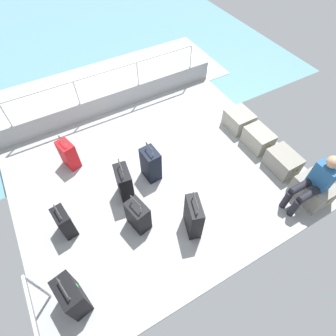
% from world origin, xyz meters
% --- Properties ---
extents(ground_plane, '(4.40, 5.20, 0.06)m').
position_xyz_m(ground_plane, '(0.00, 0.00, -0.03)').
color(ground_plane, '#939699').
extents(gunwale_port, '(0.06, 5.20, 0.45)m').
position_xyz_m(gunwale_port, '(-2.17, 0.00, 0.23)').
color(gunwale_port, '#939699').
rests_on(gunwale_port, ground_plane).
extents(railing_port, '(0.04, 4.20, 1.02)m').
position_xyz_m(railing_port, '(-2.17, 0.00, 0.78)').
color(railing_port, silver).
rests_on(railing_port, ground_plane).
extents(stair_rail_starboard, '(0.94, 0.04, 0.97)m').
position_xyz_m(stair_rail_starboard, '(1.60, -2.35, 0.65)').
color(stair_rail_starboard, silver).
rests_on(stair_rail_starboard, ground_plane).
extents(sea_wake, '(12.00, 12.00, 0.01)m').
position_xyz_m(sea_wake, '(-3.60, 0.00, -0.34)').
color(sea_wake, '#598C9E').
rests_on(sea_wake, ground_plane).
extents(cargo_crate_0, '(0.58, 0.49, 0.37)m').
position_xyz_m(cargo_crate_0, '(-0.30, 2.16, 0.19)').
color(cargo_crate_0, gray).
rests_on(cargo_crate_0, ground_plane).
extents(cargo_crate_1, '(0.60, 0.41, 0.39)m').
position_xyz_m(cargo_crate_1, '(0.34, 2.14, 0.20)').
color(cargo_crate_1, gray).
rests_on(cargo_crate_1, ground_plane).
extents(cargo_crate_2, '(0.63, 0.43, 0.38)m').
position_xyz_m(cargo_crate_2, '(1.03, 2.16, 0.19)').
color(cargo_crate_2, gray).
rests_on(cargo_crate_2, ground_plane).
extents(cargo_crate_3, '(0.65, 0.50, 0.41)m').
position_xyz_m(cargo_crate_3, '(1.78, 2.14, 0.21)').
color(cargo_crate_3, gray).
rests_on(cargo_crate_3, ground_plane).
extents(passenger_seated, '(0.34, 0.66, 1.11)m').
position_xyz_m(passenger_seated, '(1.78, 1.95, 0.59)').
color(passenger_seated, '#26598C').
rests_on(passenger_seated, ground_plane).
extents(suitcase_0, '(0.37, 0.28, 0.82)m').
position_xyz_m(suitcase_0, '(-0.04, -0.10, 0.33)').
color(suitcase_0, black).
rests_on(suitcase_0, ground_plane).
extents(suitcase_1, '(0.48, 0.32, 0.87)m').
position_xyz_m(suitcase_1, '(1.24, -0.01, 0.36)').
color(suitcase_1, black).
rests_on(suitcase_1, ground_plane).
extents(suitcase_2, '(0.37, 0.24, 0.67)m').
position_xyz_m(suitcase_2, '(0.29, -1.81, 0.28)').
color(suitcase_2, black).
rests_on(suitcase_2, ground_plane).
extents(suitcase_3, '(0.42, 0.33, 0.75)m').
position_xyz_m(suitcase_3, '(0.76, -0.75, 0.28)').
color(suitcase_3, black).
rests_on(suitcase_3, ground_plane).
extents(suitcase_4, '(0.50, 0.34, 0.74)m').
position_xyz_m(suitcase_4, '(1.41, -2.03, 0.31)').
color(suitcase_4, black).
rests_on(suitcase_4, ground_plane).
extents(suitcase_5, '(0.44, 0.29, 0.88)m').
position_xyz_m(suitcase_5, '(0.13, -0.70, 0.35)').
color(suitcase_5, black).
rests_on(suitcase_5, ground_plane).
extents(suitcase_6, '(0.40, 0.31, 0.72)m').
position_xyz_m(suitcase_6, '(-1.05, -1.33, 0.29)').
color(suitcase_6, red).
rests_on(suitcase_6, ground_plane).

